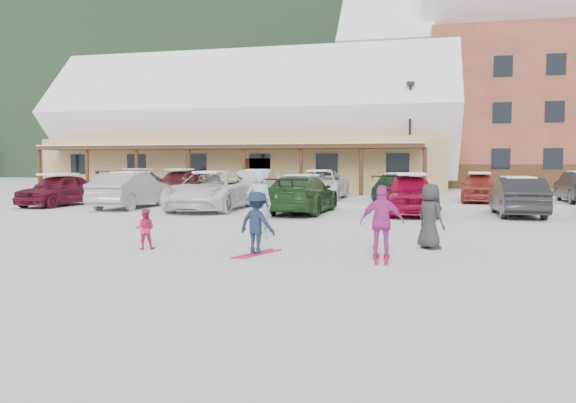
% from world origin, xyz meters
% --- Properties ---
extents(ground, '(160.00, 160.00, 0.00)m').
position_xyz_m(ground, '(0.00, 0.00, 0.00)').
color(ground, silver).
rests_on(ground, ground).
extents(forested_hillside, '(300.00, 70.00, 38.00)m').
position_xyz_m(forested_hillside, '(0.00, 85.00, 19.00)').
color(forested_hillside, black).
rests_on(forested_hillside, ground).
extents(day_lodge, '(29.12, 12.50, 10.38)m').
position_xyz_m(day_lodge, '(-9.00, 27.96, 3.94)').
color(day_lodge, tan).
rests_on(day_lodge, ground).
extents(alpine_hotel, '(31.48, 14.01, 21.48)m').
position_xyz_m(alpine_hotel, '(14.27, 38.00, 8.63)').
color(alpine_hotel, brown).
rests_on(alpine_hotel, ground).
extents(lamp_post, '(0.50, 0.25, 6.97)m').
position_xyz_m(lamp_post, '(2.68, 24.09, 3.89)').
color(lamp_post, black).
rests_on(lamp_post, ground).
extents(conifer_0, '(4.40, 4.40, 10.20)m').
position_xyz_m(conifer_0, '(-26.00, 30.00, 5.69)').
color(conifer_0, black).
rests_on(conifer_0, ground).
extents(conifer_2, '(5.28, 5.28, 12.24)m').
position_xyz_m(conifer_2, '(-30.00, 42.00, 6.83)').
color(conifer_2, black).
rests_on(conifer_2, ground).
extents(conifer_3, '(3.96, 3.96, 9.18)m').
position_xyz_m(conifer_3, '(6.00, 44.00, 5.12)').
color(conifer_3, black).
rests_on(conifer_3, ground).
extents(adult_skier, '(0.69, 0.50, 1.75)m').
position_xyz_m(adult_skier, '(-0.59, 1.54, 0.88)').
color(adult_skier, '#8AAAC1').
rests_on(adult_skier, ground).
extents(toddler_red, '(0.52, 0.46, 0.91)m').
position_xyz_m(toddler_red, '(-2.58, -0.72, 0.46)').
color(toddler_red, '#C7204C').
rests_on(toddler_red, ground).
extents(child_navy, '(0.98, 0.76, 1.33)m').
position_xyz_m(child_navy, '(0.06, -0.82, 0.66)').
color(child_navy, '#152138').
rests_on(child_navy, ground).
extents(skis_child_navy, '(0.68, 1.38, 0.03)m').
position_xyz_m(skis_child_navy, '(0.06, -0.82, 0.01)').
color(skis_child_navy, red).
rests_on(skis_child_navy, ground).
extents(child_magenta, '(0.89, 0.41, 1.49)m').
position_xyz_m(child_magenta, '(2.67, -0.84, 0.75)').
color(child_magenta, '#B83292').
rests_on(child_magenta, ground).
extents(skis_child_magenta, '(0.28, 1.41, 0.03)m').
position_xyz_m(skis_child_magenta, '(2.67, -0.84, 0.01)').
color(skis_child_magenta, red).
rests_on(skis_child_magenta, ground).
extents(bystander_dark, '(0.83, 0.84, 1.47)m').
position_xyz_m(bystander_dark, '(3.62, 0.80, 0.73)').
color(bystander_dark, '#2A2A2D').
rests_on(bystander_dark, ground).
extents(parked_car_0, '(1.97, 4.29, 1.42)m').
position_xyz_m(parked_car_0, '(-12.31, 9.82, 0.71)').
color(parked_car_0, '#591023').
rests_on(parked_car_0, ground).
extents(parked_car_1, '(1.66, 4.65, 1.53)m').
position_xyz_m(parked_car_1, '(-8.56, 9.49, 0.76)').
color(parked_car_1, '#9C9C9F').
rests_on(parked_car_1, ground).
extents(parked_car_2, '(2.72, 5.67, 1.56)m').
position_xyz_m(parked_car_2, '(-4.88, 9.31, 0.78)').
color(parked_car_2, white).
rests_on(parked_car_2, ground).
extents(parked_car_3, '(2.24, 5.07, 1.45)m').
position_xyz_m(parked_car_3, '(-1.00, 8.79, 0.72)').
color(parked_car_3, '#1D3E1C').
rests_on(parked_car_3, ground).
extents(parked_car_4, '(2.23, 4.64, 1.53)m').
position_xyz_m(parked_car_4, '(3.01, 9.10, 0.76)').
color(parked_car_4, '#9E0A34').
rests_on(parked_car_4, ground).
extents(parked_car_5, '(1.53, 4.27, 1.40)m').
position_xyz_m(parked_car_5, '(6.81, 9.48, 0.70)').
color(parked_car_5, black).
rests_on(parked_car_5, ground).
extents(parked_car_7, '(2.54, 5.51, 1.56)m').
position_xyz_m(parked_car_7, '(-12.44, 17.25, 0.78)').
color(parked_car_7, '#7B6C5F').
rests_on(parked_car_7, ground).
extents(parked_car_8, '(2.05, 4.66, 1.56)m').
position_xyz_m(parked_car_8, '(-9.66, 16.88, 0.78)').
color(parked_car_8, '#571B1F').
rests_on(parked_car_8, ground).
extents(parked_car_9, '(2.10, 4.84, 1.55)m').
position_xyz_m(parked_car_9, '(-4.95, 16.29, 0.78)').
color(parked_car_9, '#B2B3B7').
rests_on(parked_car_9, ground).
extents(parked_car_10, '(2.56, 5.51, 1.53)m').
position_xyz_m(parked_car_10, '(-1.74, 16.68, 0.76)').
color(parked_car_10, white).
rests_on(parked_car_10, ground).
extents(parked_car_11, '(2.39, 4.94, 1.38)m').
position_xyz_m(parked_car_11, '(2.22, 16.39, 0.69)').
color(parked_car_11, '#16321E').
rests_on(parked_car_11, ground).
extents(parked_car_12, '(1.93, 4.32, 1.44)m').
position_xyz_m(parked_car_12, '(6.17, 16.74, 0.72)').
color(parked_car_12, '#A4372C').
rests_on(parked_car_12, ground).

